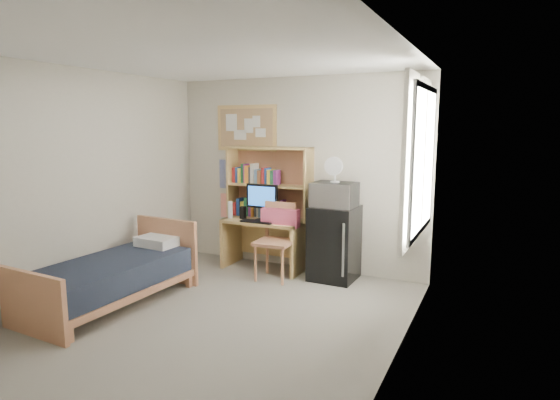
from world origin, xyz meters
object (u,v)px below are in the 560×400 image
at_px(mini_fridge, 334,243).
at_px(speaker_right, 282,216).
at_px(desk_chair, 274,241).
at_px(desk_fan, 335,171).
at_px(microwave, 335,195).
at_px(bed, 110,283).
at_px(speaker_left, 243,213).
at_px(bulletin_board, 247,128).
at_px(desk, 264,244).
at_px(monitor, 262,203).

bearing_deg(mini_fridge, speaker_right, -173.57).
bearing_deg(desk_chair, desk_fan, 21.74).
bearing_deg(desk_chair, microwave, 21.74).
relative_size(bed, speaker_left, 10.49).
distance_m(bulletin_board, speaker_right, 1.39).
relative_size(bulletin_board, desk_chair, 0.95).
distance_m(desk_chair, microwave, 0.97).
height_order(bulletin_board, bed, bulletin_board).
bearing_deg(speaker_left, mini_fridge, 2.92).
height_order(mini_fridge, speaker_left, mini_fridge).
bearing_deg(microwave, bed, -134.45).
height_order(desk, microwave, microwave).
bearing_deg(mini_fridge, desk_chair, -152.20).
relative_size(bulletin_board, monitor, 1.93).
distance_m(bulletin_board, speaker_left, 1.20).
distance_m(desk_chair, speaker_left, 0.74).
xyz_separation_m(microwave, desk_fan, (0.00, 0.00, 0.30)).
xyz_separation_m(desk_chair, monitor, (-0.32, 0.28, 0.43)).
xyz_separation_m(mini_fridge, speaker_left, (-1.31, -0.06, 0.30)).
xyz_separation_m(mini_fridge, monitor, (-1.01, -0.06, 0.46)).
xyz_separation_m(desk_chair, speaker_right, (-0.02, 0.28, 0.28)).
height_order(desk_chair, speaker_left, desk_chair).
relative_size(desk_chair, microwave, 1.88).
relative_size(desk_chair, monitor, 2.04).
distance_m(desk, desk_chair, 0.49).
bearing_deg(desk_fan, desk_chair, -153.54).
xyz_separation_m(desk_chair, speaker_left, (-0.62, 0.28, 0.28)).
bearing_deg(speaker_right, desk_fan, 3.78).
xyz_separation_m(bed, desk_fan, (1.93, 1.88, 1.15)).
xyz_separation_m(desk, bed, (-0.92, -1.89, -0.10)).
xyz_separation_m(desk, mini_fridge, (1.01, 0.00, 0.13)).
bearing_deg(monitor, speaker_right, 0.00).
xyz_separation_m(speaker_left, microwave, (1.31, 0.04, 0.33)).
height_order(mini_fridge, microwave, microwave).
bearing_deg(mini_fridge, speaker_left, -176.04).
relative_size(desk, desk_fan, 3.85).
bearing_deg(mini_fridge, bulletin_board, 170.16).
distance_m(bed, speaker_right, 2.27).
xyz_separation_m(mini_fridge, microwave, (-0.00, -0.02, 0.63)).
height_order(monitor, desk_fan, desk_fan).
bearing_deg(speaker_right, microwave, 3.78).
xyz_separation_m(desk_chair, desk_fan, (0.68, 0.32, 0.90)).
distance_m(microwave, desk_fan, 0.30).
bearing_deg(speaker_right, monitor, -180.00).
distance_m(speaker_right, desk_fan, 0.94).
distance_m(speaker_left, microwave, 1.35).
height_order(monitor, speaker_left, monitor).
bearing_deg(desk_chair, monitor, 135.63).
height_order(speaker_right, microwave, microwave).
bearing_deg(monitor, desk_chair, -40.69).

